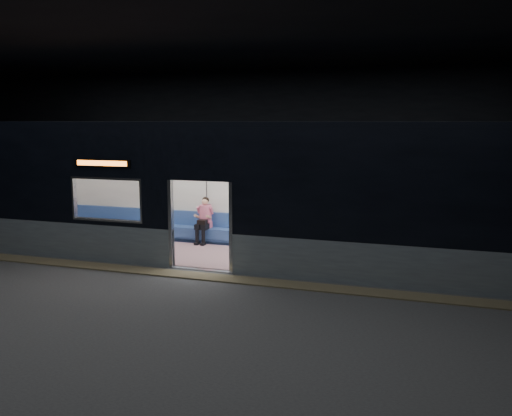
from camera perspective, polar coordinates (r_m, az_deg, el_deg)
The scene contains 7 objects.
station_floor at distance 11.57m, azimuth -7.88°, elevation -7.87°, with size 24.00×14.00×0.01m, color #47494C.
station_envelope at distance 11.07m, azimuth -8.30°, elevation 10.61°, with size 24.00×14.00×5.00m.
tactile_strip at distance 12.04m, azimuth -6.73°, elevation -7.06°, with size 22.80×0.50×0.03m, color #8C7F59.
metro_car at distance 13.48m, azimuth -3.34°, elevation 2.67°, with size 18.00×3.04×3.35m.
passenger at distance 14.93m, azimuth -5.43°, elevation -0.95°, with size 0.37×0.62×1.27m.
handbag at distance 14.77m, azimuth -5.67°, elevation -1.48°, with size 0.24×0.20×0.12m, color black.
transit_map at distance 13.92m, azimuth 18.32°, elevation 0.79°, with size 0.92×0.03×0.60m, color white.
Camera 1 is at (4.88, -9.93, 3.37)m, focal length 38.00 mm.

